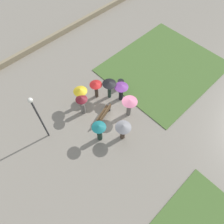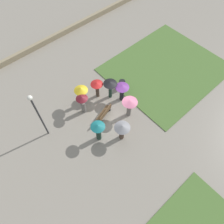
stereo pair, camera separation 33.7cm
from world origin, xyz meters
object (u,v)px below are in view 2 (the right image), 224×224
(crowd_person_red, at_px, (97,86))
(park_bench, at_px, (104,113))
(crowd_person_teal, at_px, (98,130))
(crowd_person_maroon, at_px, (82,102))
(lamp_post, at_px, (37,112))
(crowd_person_black, at_px, (110,85))
(crowd_person_grey, at_px, (122,129))
(crowd_person_pink, at_px, (130,104))
(trash_bin, at_px, (122,84))
(crowd_person_purple, at_px, (122,89))
(crowd_person_yellow, at_px, (81,92))

(crowd_person_red, bearing_deg, park_bench, -79.40)
(crowd_person_teal, bearing_deg, crowd_person_maroon, 31.02)
(lamp_post, distance_m, crowd_person_black, 6.00)
(crowd_person_grey, bearing_deg, crowd_person_black, 131.17)
(lamp_post, bearing_deg, crowd_person_red, -177.31)
(crowd_person_maroon, bearing_deg, crowd_person_pink, -173.66)
(trash_bin, height_order, crowd_person_red, crowd_person_red)
(lamp_post, height_order, crowd_person_pink, lamp_post)
(crowd_person_teal, bearing_deg, lamp_post, 87.02)
(crowd_person_purple, xyz_separation_m, crowd_person_yellow, (2.66, -1.75, 0.22))
(lamp_post, xyz_separation_m, crowd_person_black, (-5.78, 0.52, -1.51))
(lamp_post, bearing_deg, park_bench, 157.65)
(crowd_person_yellow, relative_size, crowd_person_grey, 1.13)
(crowd_person_black, xyz_separation_m, crowd_person_yellow, (2.13, -0.94, 0.06))
(crowd_person_pink, bearing_deg, crowd_person_yellow, -10.02)
(crowd_person_purple, distance_m, crowd_person_yellow, 3.19)
(trash_bin, distance_m, crowd_person_yellow, 3.80)
(trash_bin, bearing_deg, crowd_person_maroon, -2.91)
(crowd_person_grey, bearing_deg, trash_bin, 116.96)
(park_bench, relative_size, crowd_person_maroon, 0.84)
(crowd_person_maroon, relative_size, crowd_person_red, 1.16)
(crowd_person_red, bearing_deg, lamp_post, -141.41)
(crowd_person_teal, height_order, crowd_person_yellow, crowd_person_yellow)
(park_bench, xyz_separation_m, crowd_person_red, (-0.91, -1.93, 0.80))
(crowd_person_maroon, bearing_deg, crowd_person_purple, -146.55)
(crowd_person_black, bearing_deg, crowd_person_red, -36.94)
(crowd_person_pink, bearing_deg, crowd_person_purple, -65.12)
(crowd_person_maroon, height_order, crowd_person_yellow, crowd_person_yellow)
(lamp_post, relative_size, trash_bin, 5.91)
(crowd_person_maroon, relative_size, crowd_person_pink, 1.03)
(crowd_person_yellow, xyz_separation_m, crowd_person_grey, (-0.22, 4.34, -0.17))
(crowd_person_pink, height_order, crowd_person_yellow, crowd_person_yellow)
(crowd_person_purple, xyz_separation_m, crowd_person_grey, (2.43, 2.60, 0.04))
(lamp_post, relative_size, crowd_person_black, 2.49)
(crowd_person_red, bearing_deg, trash_bin, 18.42)
(crowd_person_red, bearing_deg, crowd_person_grey, -69.77)
(park_bench, distance_m, crowd_person_yellow, 2.41)
(crowd_person_yellow, height_order, crowd_person_red, crowd_person_yellow)
(trash_bin, xyz_separation_m, crowd_person_pink, (1.51, 2.38, 1.01))
(crowd_person_maroon, height_order, crowd_person_pink, crowd_person_maroon)
(crowd_person_teal, xyz_separation_m, crowd_person_red, (-2.44, -3.09, 0.00))
(trash_bin, relative_size, crowd_person_purple, 0.45)
(crowd_person_maroon, bearing_deg, lamp_post, 48.87)
(lamp_post, bearing_deg, trash_bin, 176.52)
(crowd_person_yellow, height_order, crowd_person_grey, crowd_person_yellow)
(crowd_person_maroon, height_order, crowd_person_teal, crowd_person_maroon)
(crowd_person_grey, bearing_deg, crowd_person_red, 144.73)
(crowd_person_maroon, xyz_separation_m, crowd_person_purple, (-3.07, 1.09, -0.00))
(trash_bin, xyz_separation_m, crowd_person_teal, (4.58, 2.41, 0.87))
(trash_bin, xyz_separation_m, crowd_person_grey, (3.31, 3.49, 0.94))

